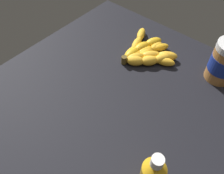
% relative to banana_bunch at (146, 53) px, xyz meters
% --- Properties ---
extents(ground_plane, '(0.93, 0.78, 0.05)m').
position_rel_banana_bunch_xyz_m(ground_plane, '(0.25, 0.02, -0.04)').
color(ground_plane, black).
extents(banana_bunch, '(0.21, 0.22, 0.04)m').
position_rel_banana_bunch_xyz_m(banana_bunch, '(0.00, 0.00, 0.00)').
color(banana_bunch, gold).
rests_on(banana_bunch, ground_plane).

